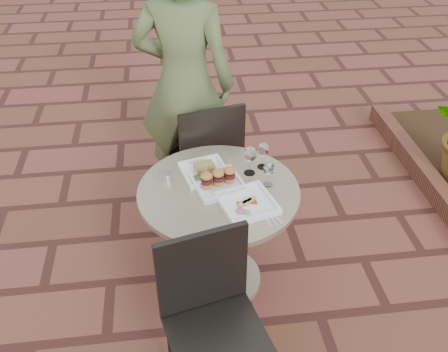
{
  "coord_description": "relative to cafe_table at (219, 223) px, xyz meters",
  "views": [
    {
      "loc": [
        -0.39,
        -2.22,
        2.42
      ],
      "look_at": [
        -0.12,
        -0.06,
        0.82
      ],
      "focal_mm": 40.0,
      "sensor_mm": 36.0,
      "label": 1
    }
  ],
  "objects": [
    {
      "name": "wine_glass_mid",
      "position": [
        0.19,
        0.13,
        0.37
      ],
      "size": [
        0.08,
        0.08,
        0.18
      ],
      "color": "white",
      "rests_on": "cafe_table"
    },
    {
      "name": "chair_near",
      "position": [
        -0.12,
        -0.66,
        0.07
      ],
      "size": [
        0.53,
        0.53,
        0.93
      ],
      "rotation": [
        0.0,
        0.0,
        0.24
      ],
      "color": "black",
      "rests_on": "ground"
    },
    {
      "name": "plate_salmon",
      "position": [
        -0.06,
        0.16,
        0.27
      ],
      "size": [
        0.31,
        0.31,
        0.07
      ],
      "rotation": [
        0.0,
        0.0,
        0.25
      ],
      "color": "white",
      "rests_on": "cafe_table"
    },
    {
      "name": "wine_glass_far",
      "position": [
        0.28,
        0.18,
        0.36
      ],
      "size": [
        0.07,
        0.07,
        0.16
      ],
      "color": "white",
      "rests_on": "cafe_table"
    },
    {
      "name": "wine_glass_right",
      "position": [
        0.28,
        0.01,
        0.35
      ],
      "size": [
        0.06,
        0.06,
        0.15
      ],
      "color": "white",
      "rests_on": "cafe_table"
    },
    {
      "name": "cafe_table",
      "position": [
        0.0,
        0.0,
        0.0
      ],
      "size": [
        0.9,
        0.9,
        0.73
      ],
      "color": "gray",
      "rests_on": "ground"
    },
    {
      "name": "ground",
      "position": [
        0.15,
        0.06,
        -0.48
      ],
      "size": [
        60.0,
        60.0,
        0.0
      ],
      "primitive_type": "plane",
      "color": "brown",
      "rests_on": "ground"
    },
    {
      "name": "plate_tuna",
      "position": [
        0.13,
        -0.16,
        0.26
      ],
      "size": [
        0.34,
        0.34,
        0.03
      ],
      "rotation": [
        0.0,
        0.0,
        0.27
      ],
      "color": "white",
      "rests_on": "cafe_table"
    },
    {
      "name": "cutlery_set",
      "position": [
        0.23,
        -0.25,
        0.25
      ],
      "size": [
        0.14,
        0.21,
        0.0
      ],
      "primitive_type": null,
      "rotation": [
        0.0,
        0.0,
        0.33
      ],
      "color": "silver",
      "rests_on": "cafe_table"
    },
    {
      "name": "chair_far",
      "position": [
        -0.0,
        0.65,
        0.07
      ],
      "size": [
        0.53,
        0.53,
        0.93
      ],
      "rotation": [
        0.0,
        0.0,
        3.37
      ],
      "color": "black",
      "rests_on": "ground"
    },
    {
      "name": "diner",
      "position": [
        -0.12,
        0.9,
        0.45
      ],
      "size": [
        0.78,
        0.62,
        1.87
      ],
      "primitive_type": "imported",
      "rotation": [
        0.0,
        0.0,
        2.86
      ],
      "color": "#4D5C32",
      "rests_on": "ground"
    },
    {
      "name": "plate_sliders",
      "position": [
        0.0,
        0.03,
        0.28
      ],
      "size": [
        0.32,
        0.32,
        0.17
      ],
      "rotation": [
        0.0,
        0.0,
        0.27
      ],
      "color": "white",
      "rests_on": "cafe_table"
    },
    {
      "name": "steel_ramekin",
      "position": [
        -0.28,
        0.13,
        0.27
      ],
      "size": [
        0.06,
        0.06,
        0.04
      ],
      "primitive_type": "cylinder",
      "rotation": [
        0.0,
        0.0,
        0.1
      ],
      "color": "silver",
      "rests_on": "cafe_table"
    }
  ]
}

